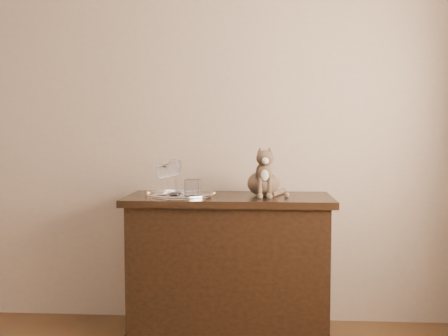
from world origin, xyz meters
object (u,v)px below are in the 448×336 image
at_px(wine_glass_a, 168,178).
at_px(cat, 263,171).
at_px(wine_glass_b, 176,176).
at_px(tumbler_c, 195,187).
at_px(sideboard, 229,267).
at_px(tray, 181,195).
at_px(wine_glass_d, 174,177).
at_px(tumbler_a, 192,188).
at_px(wine_glass_c, 161,180).

xyz_separation_m(wine_glass_a, cat, (0.57, -0.03, 0.05)).
height_order(wine_glass_b, tumbler_c, wine_glass_b).
bearing_deg(wine_glass_a, sideboard, -8.03).
height_order(wine_glass_a, tumbler_c, wine_glass_a).
distance_m(sideboard, tray, 0.51).
xyz_separation_m(sideboard, wine_glass_d, (-0.31, -0.04, 0.54)).
height_order(tumbler_a, cat, cat).
bearing_deg(wine_glass_c, tumbler_c, 22.31).
xyz_separation_m(wine_glass_a, wine_glass_c, (-0.01, -0.13, 0.00)).
relative_size(tray, wine_glass_d, 1.88).
bearing_deg(tumbler_a, cat, 14.34).
height_order(tray, wine_glass_b, wine_glass_b).
bearing_deg(wine_glass_b, wine_glass_d, -86.61).
xyz_separation_m(tumbler_c, cat, (0.40, 0.03, 0.09)).
height_order(wine_glass_d, tumbler_a, wine_glass_d).
distance_m(sideboard, wine_glass_a, 0.64).
bearing_deg(wine_glass_b, tumbler_c, -18.59).
bearing_deg(wine_glass_d, tumbler_a, -18.73).
height_order(sideboard, wine_glass_c, wine_glass_c).
height_order(tray, tumbler_a, tumbler_a).
bearing_deg(wine_glass_b, cat, -1.44).
distance_m(sideboard, cat, 0.61).
bearing_deg(cat, tray, -176.69).
relative_size(tray, tumbler_a, 4.25).
distance_m(wine_glass_a, tumbler_c, 0.18).
xyz_separation_m(tray, tumbler_a, (0.07, -0.05, 0.05)).
bearing_deg(cat, tumbler_a, -168.92).
relative_size(wine_glass_a, cat, 0.62).
distance_m(wine_glass_b, wine_glass_d, 0.08).
distance_m(tray, wine_glass_a, 0.15).
relative_size(wine_glass_c, tumbler_a, 1.97).
height_order(tray, cat, cat).
relative_size(wine_glass_b, cat, 0.72).
relative_size(wine_glass_d, cat, 0.73).
bearing_deg(wine_glass_d, wine_glass_a, 120.29).
distance_m(sideboard, wine_glass_b, 0.63).
height_order(wine_glass_b, wine_glass_d, wine_glass_d).
distance_m(wine_glass_b, cat, 0.52).
relative_size(sideboard, cat, 4.12).
relative_size(tray, wine_glass_a, 2.22).
relative_size(tray, wine_glass_b, 1.91).
bearing_deg(tray, sideboard, 5.88).
bearing_deg(wine_glass_c, sideboard, 11.19).
relative_size(wine_glass_a, wine_glass_c, 0.97).
bearing_deg(wine_glass_c, tray, 24.39).
height_order(wine_glass_a, cat, cat).
distance_m(wine_glass_a, wine_glass_c, 0.13).
bearing_deg(wine_glass_d, sideboard, 7.67).
height_order(wine_glass_b, wine_glass_c, wine_glass_b).
xyz_separation_m(wine_glass_b, cat, (0.52, -0.01, 0.03)).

